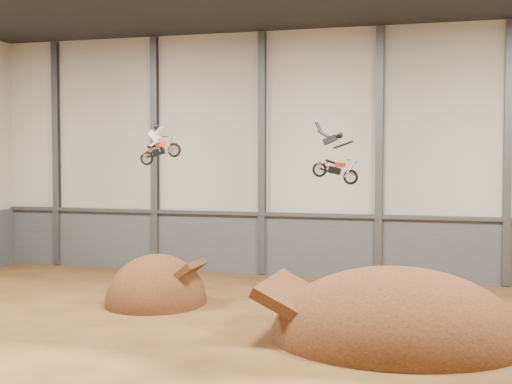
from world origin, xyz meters
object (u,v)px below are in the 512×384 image
(fmx_rider_b, at_px, (333,154))
(landing_ramp, at_px, (396,340))
(takeoff_ramp, at_px, (156,303))
(fmx_rider_a, at_px, (162,141))

(fmx_rider_b, bearing_deg, landing_ramp, -15.50)
(takeoff_ramp, height_order, fmx_rider_a, fmx_rider_a)
(fmx_rider_a, xyz_separation_m, fmx_rider_b, (8.68, -3.26, -0.61))
(landing_ramp, bearing_deg, fmx_rider_a, 159.68)
(fmx_rider_a, bearing_deg, landing_ramp, -20.39)
(fmx_rider_a, bearing_deg, fmx_rider_b, -20.67)
(landing_ramp, xyz_separation_m, fmx_rider_a, (-11.25, 4.17, 7.61))
(fmx_rider_b, bearing_deg, takeoff_ramp, 166.93)
(landing_ramp, distance_m, fmx_rider_b, 7.51)
(fmx_rider_a, relative_size, fmx_rider_b, 0.85)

